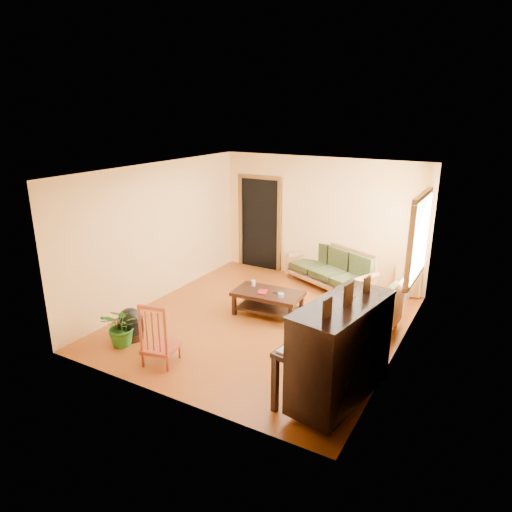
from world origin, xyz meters
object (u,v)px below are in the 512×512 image
Objects in this scene: piano at (341,354)px; footstool at (131,327)px; sofa at (330,268)px; potted_plant at (123,326)px; armchair at (373,305)px; red_chair at (160,332)px; ceramic_crock at (405,292)px; coffee_table at (268,303)px.

footstool is at bearing -169.25° from piano.
sofa is 2.97× the size of potted_plant.
sofa is 2.17× the size of armchair.
red_chair is at bearing -7.03° from potted_plant.
red_chair is at bearing -127.67° from armchair.
red_chair is (-2.55, -0.37, -0.19)m from piano.
footstool is at bearing 148.04° from red_chair.
piano is at bearing -43.50° from sofa.
ceramic_crock is at bearing 48.36° from footstool.
armchair is at bearing 10.08° from coffee_table.
footstool is (-1.95, -3.65, -0.23)m from sofa.
red_chair is at bearing -80.94° from sofa.
footstool is at bearing 103.35° from potted_plant.
armchair is at bearing -24.54° from sofa.
potted_plant is at bearing -76.65° from footstool.
footstool is 1.65× the size of ceramic_crock.
armchair is 1.74m from ceramic_crock.
potted_plant is (-0.85, 0.11, -0.15)m from red_chair.
footstool is 0.26m from potted_plant.
sofa is at bearing 62.51° from red_chair.
coffee_table reaches higher than ceramic_crock.
piano reaches higher than potted_plant.
potted_plant is at bearing -137.65° from armchair.
footstool is at bearing -94.27° from sofa.
red_chair is 4.92m from ceramic_crock.
armchair is at bearing 34.01° from red_chair.
coffee_table reaches higher than footstool.
sofa reaches higher than potted_plant.
coffee_table is at bearing 55.39° from potted_plant.
red_chair is (-0.58, -2.18, 0.26)m from coffee_table.
piano is 3.49m from footstool.
coffee_table is 1.84× the size of potted_plant.
armchair is 3.93m from footstool.
ceramic_crock is 5.32m from potted_plant.
piano is 6.21× the size of ceramic_crock.
potted_plant reaches higher than coffee_table.
coffee_table is at bearing -80.88° from sofa.
armchair is 3.43m from red_chair.
coffee_table is at bearing -164.28° from armchair.
piano is at bearing -4.31° from red_chair.
armchair is (1.78, 0.32, 0.23)m from coffee_table.
red_chair reaches higher than coffee_table.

